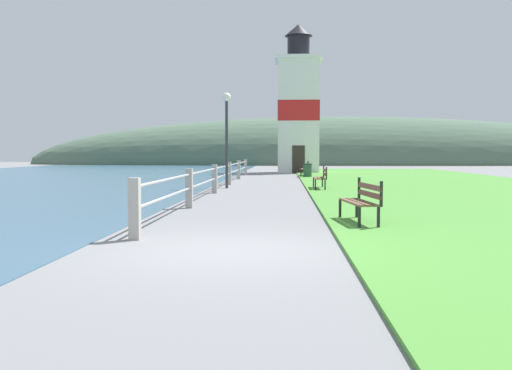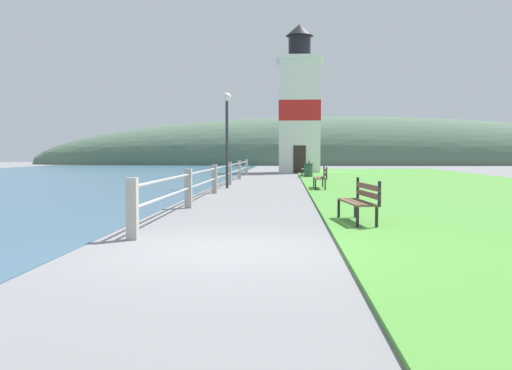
{
  "view_description": "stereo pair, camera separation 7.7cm",
  "coord_description": "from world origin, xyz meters",
  "px_view_note": "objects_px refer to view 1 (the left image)",
  "views": [
    {
      "loc": [
        0.87,
        -8.51,
        1.48
      ],
      "look_at": [
        -0.16,
        12.24,
        0.3
      ],
      "focal_mm": 40.0,
      "sensor_mm": 36.0,
      "label": 1
    },
    {
      "loc": [
        0.94,
        -8.51,
        1.48
      ],
      "look_at": [
        -0.16,
        12.24,
        0.3
      ],
      "focal_mm": 40.0,
      "sensor_mm": 36.0,
      "label": 2
    }
  ],
  "objects_px": {
    "park_bench_near": "(362,199)",
    "trash_bin": "(308,171)",
    "park_bench_midway": "(321,176)",
    "lighthouse": "(298,108)",
    "lamp_post": "(227,122)",
    "park_bench_far": "(306,168)"
  },
  "relations": [
    {
      "from": "park_bench_near",
      "to": "trash_bin",
      "type": "relative_size",
      "value": 2.11
    },
    {
      "from": "park_bench_near",
      "to": "park_bench_midway",
      "type": "xyz_separation_m",
      "value": [
        -0.12,
        11.08,
        0.0
      ]
    },
    {
      "from": "lighthouse",
      "to": "lamp_post",
      "type": "relative_size",
      "value": 2.76
    },
    {
      "from": "park_bench_near",
      "to": "lighthouse",
      "type": "relative_size",
      "value": 0.16
    },
    {
      "from": "lamp_post",
      "to": "trash_bin",
      "type": "bearing_deg",
      "value": 69.51
    },
    {
      "from": "park_bench_near",
      "to": "park_bench_midway",
      "type": "bearing_deg",
      "value": -96.34
    },
    {
      "from": "park_bench_near",
      "to": "lighthouse",
      "type": "distance_m",
      "value": 31.25
    },
    {
      "from": "trash_bin",
      "to": "lamp_post",
      "type": "distance_m",
      "value": 11.01
    },
    {
      "from": "park_bench_far",
      "to": "trash_bin",
      "type": "distance_m",
      "value": 1.78
    },
    {
      "from": "park_bench_midway",
      "to": "park_bench_far",
      "type": "distance_m",
      "value": 12.67
    },
    {
      "from": "park_bench_near",
      "to": "trash_bin",
      "type": "distance_m",
      "value": 21.98
    },
    {
      "from": "lighthouse",
      "to": "trash_bin",
      "type": "relative_size",
      "value": 13.03
    },
    {
      "from": "park_bench_midway",
      "to": "trash_bin",
      "type": "bearing_deg",
      "value": -88.68
    },
    {
      "from": "park_bench_midway",
      "to": "trash_bin",
      "type": "distance_m",
      "value": 10.9
    },
    {
      "from": "lamp_post",
      "to": "lighthouse",
      "type": "bearing_deg",
      "value": 79.82
    },
    {
      "from": "lighthouse",
      "to": "lamp_post",
      "type": "distance_m",
      "value": 19.47
    },
    {
      "from": "park_bench_midway",
      "to": "trash_bin",
      "type": "height_order",
      "value": "park_bench_midway"
    },
    {
      "from": "lamp_post",
      "to": "park_bench_midway",
      "type": "bearing_deg",
      "value": -11.93
    },
    {
      "from": "trash_bin",
      "to": "lamp_post",
      "type": "height_order",
      "value": "lamp_post"
    },
    {
      "from": "park_bench_far",
      "to": "park_bench_near",
      "type": "bearing_deg",
      "value": 95.1
    },
    {
      "from": "lighthouse",
      "to": "trash_bin",
      "type": "xyz_separation_m",
      "value": [
        0.35,
        -8.97,
        -4.34
      ]
    },
    {
      "from": "trash_bin",
      "to": "lamp_post",
      "type": "relative_size",
      "value": 0.21
    }
  ]
}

